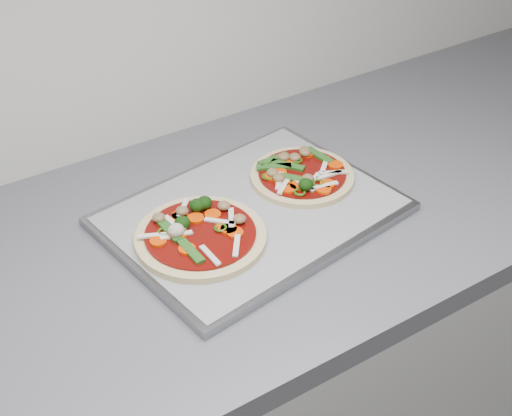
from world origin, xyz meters
TOP-DOWN VIEW (x-y plane):
  - countertop at (0.00, 1.30)m, footprint 3.60×0.60m
  - baking_tray at (0.08, 1.30)m, footprint 0.47×0.38m
  - parchment at (0.08, 1.30)m, footprint 0.45×0.36m
  - pizza_left at (-0.02, 1.28)m, footprint 0.25×0.25m
  - pizza_right at (0.19, 1.33)m, footprint 0.21×0.21m

SIDE VIEW (x-z plane):
  - countertop at x=0.00m, z-range 0.86..0.90m
  - baking_tray at x=0.08m, z-range 0.90..0.91m
  - parchment at x=0.08m, z-range 0.91..0.92m
  - pizza_right at x=0.19m, z-range 0.91..0.94m
  - pizza_left at x=-0.02m, z-range 0.91..0.94m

